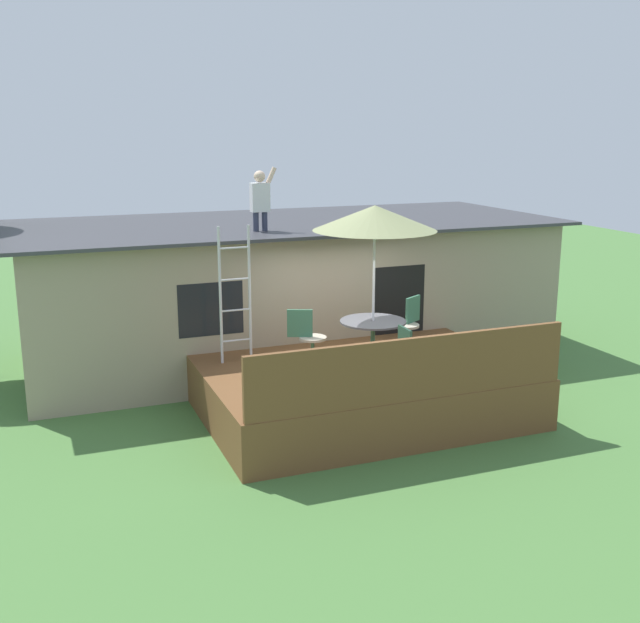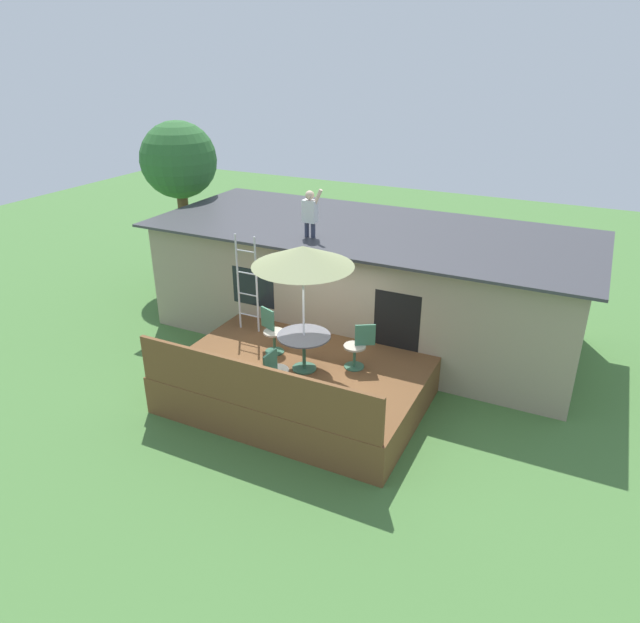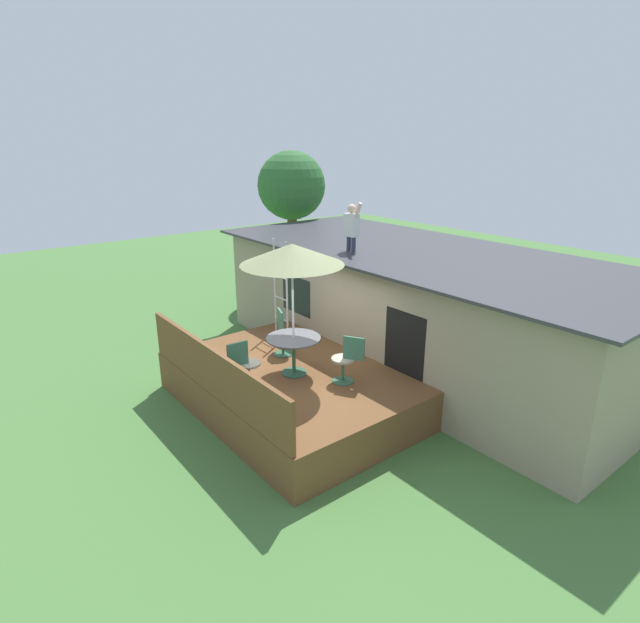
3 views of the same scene
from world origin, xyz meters
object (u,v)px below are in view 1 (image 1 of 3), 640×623
patio_chair_right (408,325)px  patio_chair_near (401,357)px  step_ladder (235,295)px  patio_chair_left (308,338)px  patio_umbrella (375,218)px  patio_table (373,330)px  person_figure (260,196)px

patio_chair_right → patio_chair_near: same height
step_ladder → patio_chair_left: step_ladder is taller
patio_umbrella → patio_chair_right: 2.17m
patio_table → patio_chair_near: 1.06m
patio_table → patio_chair_right: size_ratio=1.13×
patio_table → person_figure: person_figure is taller
person_figure → patio_chair_left: person_figure is taller
patio_chair_left → patio_chair_near: size_ratio=1.00×
patio_chair_left → patio_chair_near: 1.68m
patio_chair_right → patio_table: bearing=-0.0°
person_figure → patio_chair_near: size_ratio=1.21×
patio_chair_left → patio_chair_right: bearing=26.8°
patio_table → patio_chair_right: (0.92, 0.54, -0.13)m
patio_chair_right → patio_chair_near: size_ratio=1.00×
patio_chair_near → patio_chair_left: bearing=34.9°
patio_table → patio_umbrella: bearing=90.0°
patio_table → patio_umbrella: 1.76m
patio_chair_near → person_figure: bearing=19.2°
patio_umbrella → person_figure: bearing=114.1°
step_ladder → patio_chair_right: (2.85, -0.49, -0.64)m
patio_umbrella → person_figure: (-1.07, 2.39, 0.17)m
patio_chair_left → patio_umbrella: bearing=0.0°
person_figure → patio_chair_near: 4.13m
patio_table → patio_chair_right: bearing=30.7°
patio_table → step_ladder: bearing=151.8°
step_ladder → person_figure: 2.14m
step_ladder → person_figure: bearing=57.5°
person_figure → patio_chair_left: size_ratio=1.21×
patio_umbrella → step_ladder: (-1.93, 1.04, -1.25)m
patio_table → patio_chair_right: patio_chair_right is taller
step_ladder → patio_chair_near: 2.88m
patio_umbrella → patio_chair_near: size_ratio=2.76×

